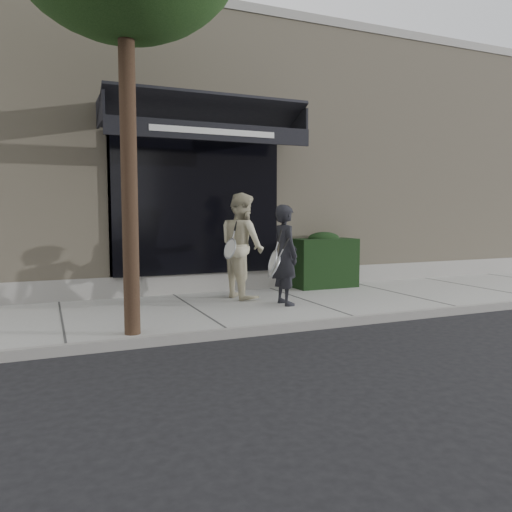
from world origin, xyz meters
name	(u,v)px	position (x,y,z in m)	size (l,w,h in m)	color
ground	(305,307)	(0.00, 0.00, 0.00)	(80.00, 80.00, 0.00)	black
sidewalk	(305,303)	(0.00, 0.00, 0.06)	(20.00, 3.00, 0.12)	#969691
curb	(356,320)	(0.00, -1.55, 0.07)	(20.00, 0.10, 0.14)	gray
building_facade	(215,171)	(-0.01, 4.96, 2.74)	(14.30, 8.04, 5.64)	tan
hedge	(323,261)	(1.10, 1.25, 0.66)	(1.30, 0.70, 1.14)	black
pedestrian_front	(285,255)	(-0.52, -0.24, 0.95)	(0.66, 0.74, 1.66)	black
pedestrian_back	(242,246)	(-0.94, 0.66, 1.06)	(0.84, 1.01, 1.88)	beige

